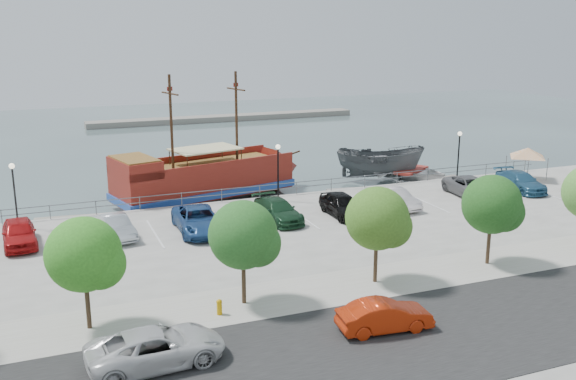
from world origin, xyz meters
name	(u,v)px	position (x,y,z in m)	size (l,w,h in m)	color
ground	(313,240)	(0.00, 0.00, -1.00)	(160.00, 160.00, 0.00)	#394747
street	(463,329)	(0.00, -16.00, 0.01)	(100.00, 8.00, 0.04)	black
sidewalk	(392,279)	(0.00, -10.00, 0.01)	(100.00, 4.00, 0.05)	#9B9488
seawall_railing	(272,190)	(0.00, 7.80, 0.53)	(50.00, 0.06, 1.00)	slate
far_shore	(225,118)	(10.00, 55.00, -0.60)	(40.00, 3.00, 0.80)	gray
pirate_ship	(218,177)	(-2.97, 12.56, 0.78)	(17.17, 8.48, 10.63)	maroon
patrol_boat	(380,165)	(12.14, 12.64, 0.51)	(2.93, 7.79, 3.01)	#4B4F51
speedboat	(411,175)	(14.72, 11.50, -0.32)	(4.67, 6.53, 1.35)	silver
dock_west	(87,221)	(-13.59, 9.20, -0.79)	(7.23, 2.07, 0.41)	gray
dock_mid	(368,192)	(9.10, 9.20, -0.81)	(6.77, 1.94, 0.39)	gray
dock_east	(436,184)	(15.84, 9.20, -0.79)	(7.24, 2.07, 0.41)	slate
canopy_tent	(528,148)	(22.03, 5.15, 2.74)	(4.21, 4.21, 3.15)	slate
street_van	(156,347)	(-12.86, -14.15, 0.74)	(2.45, 5.31, 1.48)	silver
street_sedan	(385,316)	(-3.26, -14.86, 0.68)	(1.43, 4.10, 1.35)	#B2270A
fire_hydrant	(219,307)	(-9.42, -10.80, 0.42)	(0.27, 0.27, 0.77)	#C38C07
lamp_post_left	(14,184)	(-18.00, 6.50, 2.94)	(0.36, 0.36, 4.28)	black
lamp_post_mid	(278,162)	(0.00, 6.50, 2.94)	(0.36, 0.36, 4.28)	black
lamp_post_right	(459,148)	(16.00, 6.50, 2.94)	(0.36, 0.36, 4.28)	black
tree_b	(88,257)	(-14.85, -10.07, 3.30)	(3.30, 3.20, 5.00)	#473321
tree_c	(246,237)	(-7.85, -10.07, 3.30)	(3.30, 3.20, 5.00)	#473321
tree_d	(380,220)	(-0.85, -10.07, 3.30)	(3.30, 3.20, 5.00)	#473321
tree_e	(495,206)	(6.15, -10.07, 3.30)	(3.30, 3.20, 5.00)	#473321
parked_car_a	(19,233)	(-17.86, 2.76, 0.79)	(1.87, 4.65, 1.58)	#B11314
parked_car_b	(116,227)	(-12.34, 2.14, 0.70)	(1.48, 4.25, 1.40)	#ACB2B9
parked_car_c	(198,220)	(-7.35, 1.42, 0.79)	(2.61, 5.65, 1.57)	navy
parked_car_d	(278,210)	(-1.82, 1.76, 0.72)	(2.03, 4.99, 1.45)	#183C22
parked_car_e	(342,205)	(2.70, 1.25, 0.79)	(1.88, 4.66, 1.59)	black
parked_car_f	(396,198)	(7.18, 1.59, 0.70)	(1.48, 4.26, 1.40)	silver
parked_car_g	(471,187)	(14.18, 2.29, 0.73)	(2.44, 5.28, 1.47)	slate
parked_car_h	(521,181)	(18.94, 2.28, 0.74)	(2.07, 5.10, 1.48)	#275778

